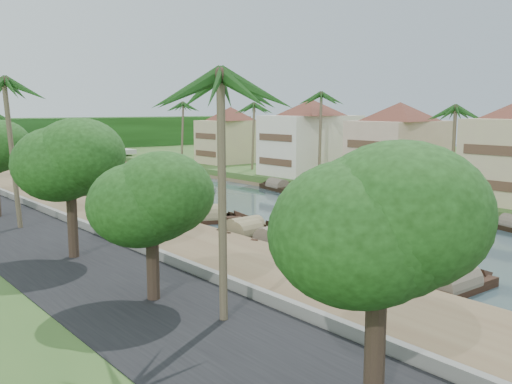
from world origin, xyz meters
TOP-DOWN VIEW (x-y plane):
  - ground at (0.00, 0.00)m, footprint 220.00×220.00m
  - left_bank at (-16.00, 20.00)m, footprint 10.00×180.00m
  - right_bank at (19.00, 20.00)m, footprint 16.00×180.00m
  - retaining_wall at (-20.20, 20.00)m, footprint 0.40×180.00m
  - far_right_fill at (56.00, 20.00)m, footprint 60.00×220.00m
  - treeline at (0.00, 100.00)m, footprint 120.00×14.00m
  - bridge at (0.00, 72.00)m, footprint 28.00×4.00m
  - building_mid at (19.99, 14.00)m, footprint 14.11×14.11m
  - building_far at (18.99, 28.00)m, footprint 15.59×15.59m
  - building_distant at (19.99, 48.00)m, footprint 12.62×12.62m
  - sampan_0 at (-8.70, -11.55)m, footprint 8.97×2.12m
  - sampan_1 at (-9.32, -8.82)m, footprint 8.73×4.77m
  - sampan_2 at (-9.12, -7.32)m, footprint 9.39×3.22m
  - sampan_3 at (-8.94, -3.20)m, footprint 7.92×2.59m
  - sampan_4 at (-9.47, -3.93)m, footprint 7.68×2.76m
  - sampan_5 at (-9.44, 6.09)m, footprint 6.73×2.35m
  - sampan_6 at (-9.25, 3.18)m, footprint 7.28×3.17m
  - sampan_7 at (-8.75, 7.11)m, footprint 8.29×1.99m
  - sampan_8 at (-7.99, 13.38)m, footprint 7.94×5.18m
  - sampan_9 at (-8.04, 13.74)m, footprint 7.38×3.38m
  - sampan_10 at (-9.95, 17.75)m, footprint 7.92×5.31m
  - sampan_11 at (-9.19, 24.55)m, footprint 8.48×2.27m
  - sampan_12 at (-9.47, 30.17)m, footprint 9.61×2.79m
  - sampan_13 at (-8.98, 28.47)m, footprint 7.87×3.98m
  - sampan_15 at (9.49, 6.87)m, footprint 3.22×6.67m
  - sampan_16 at (10.17, 24.84)m, footprint 3.18×8.93m
  - canoe_1 at (-8.05, 2.05)m, footprint 5.11×2.36m
  - canoe_2 at (-10.91, 16.91)m, footprint 4.68×3.18m
  - palm_1 at (16.00, 4.18)m, footprint 3.20×3.20m
  - palm_2 at (15.00, 22.36)m, footprint 3.20×3.20m
  - palm_3 at (16.00, 37.16)m, footprint 3.20×3.20m
  - palm_4 at (-23.00, -9.76)m, footprint 3.20×3.20m
  - palm_5 at (-24.00, 14.86)m, footprint 3.20×3.20m
  - palm_7 at (14.00, 53.65)m, footprint 3.20×3.20m
  - tree_0 at (-24.00, -18.57)m, footprint 5.04×5.04m
  - tree_1 at (-24.00, -5.58)m, footprint 4.73×4.73m
  - tree_2 at (-24.00, 4.14)m, footprint 5.37×5.37m
  - tree_6 at (24.00, 30.42)m, footprint 4.56×4.56m
  - person_near at (-14.04, -7.38)m, footprint 0.70×0.61m
  - person_far at (-13.92, 13.04)m, footprint 0.96×0.96m

SIDE VIEW (x-z plane):
  - ground at x=0.00m, z-range 0.00..0.00m
  - canoe_1 at x=-8.05m, z-range -0.31..0.51m
  - canoe_2 at x=-10.91m, z-range -0.26..0.46m
  - left_bank at x=-16.00m, z-range 0.00..0.80m
  - sampan_15 at x=9.49m, z-range -0.51..1.31m
  - sampan_9 at x=-8.04m, z-range -0.54..1.35m
  - sampan_3 at x=-8.94m, z-range -0.64..1.47m
  - sampan_13 at x=-8.98m, z-range -0.65..1.48m
  - sampan_16 at x=10.17m, z-range -0.66..1.49m
  - sampan_5 at x=-9.44m, z-range -0.65..1.48m
  - sampan_6 at x=-9.25m, z-range -0.65..1.48m
  - sampan_4 at x=-9.47m, z-range -0.66..1.49m
  - sampan_7 at x=-8.75m, z-range -0.69..1.52m
  - sampan_10 at x=-9.95m, z-range -0.70..1.53m
  - sampan_12 at x=-9.47m, z-range -0.71..1.54m
  - sampan_0 at x=-8.70m, z-range -0.75..1.59m
  - sampan_2 at x=-9.12m, z-range -0.78..1.62m
  - sampan_11 at x=-9.19m, z-range -0.78..1.62m
  - sampan_8 at x=-7.99m, z-range -0.79..1.63m
  - sampan_1 at x=-9.32m, z-range -0.83..1.68m
  - far_right_fill at x=56.00m, z-range 0.00..1.15m
  - right_bank at x=19.00m, z-range 0.00..1.20m
  - retaining_wall at x=-20.20m, z-range 0.80..1.90m
  - person_far at x=-13.92m, z-range 0.80..2.38m
  - person_near at x=-14.04m, z-range 0.80..2.41m
  - bridge at x=0.00m, z-range 0.52..2.92m
  - treeline at x=0.00m, z-range 0.00..8.00m
  - building_distant at x=19.99m, z-range 1.28..10.48m
  - tree_1 at x=-24.00m, z-range 2.69..9.32m
  - building_mid at x=19.99m, z-range 1.28..10.98m
  - building_far at x=18.99m, z-range 1.28..11.48m
  - tree_6 at x=24.00m, z-range 3.08..10.80m
  - tree_0 at x=-24.00m, z-range 3.09..10.80m
  - tree_2 at x=-24.00m, z-range 3.12..11.14m
  - palm_1 at x=16.00m, z-range 4.76..15.39m
  - palm_3 at x=16.00m, z-range 4.97..16.06m
  - palm_7 at x=14.00m, z-range 5.08..16.42m
  - palm_4 at x=-23.00m, z-range 5.44..17.11m
  - palm_2 at x=15.00m, z-range 5.54..17.85m
  - palm_5 at x=-24.00m, z-range 5.74..18.06m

